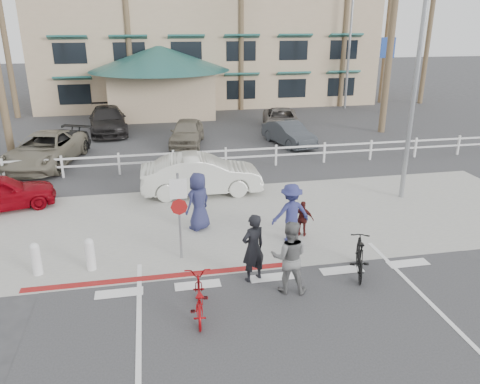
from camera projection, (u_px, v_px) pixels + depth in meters
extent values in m
plane|color=#333335|center=(278.00, 290.00, 12.02)|extent=(140.00, 140.00, 0.00)
cube|color=#333335|center=(302.00, 339.00, 10.18)|extent=(12.00, 16.00, 0.01)
cube|color=gray|center=(243.00, 220.00, 16.16)|extent=(22.00, 7.00, 0.01)
cube|color=#333335|center=(224.00, 183.00, 19.84)|extent=(40.00, 5.00, 0.01)
cube|color=#333335|center=(199.00, 132.00, 28.58)|extent=(50.00, 16.00, 0.01)
cube|color=maroon|center=(158.00, 277.00, 12.58)|extent=(7.00, 0.25, 0.02)
imported|color=maroon|center=(198.00, 297.00, 10.87)|extent=(0.77, 1.83, 0.94)
imported|color=black|center=(253.00, 248.00, 12.16)|extent=(0.81, 0.68, 1.89)
imported|color=black|center=(360.00, 256.00, 12.59)|extent=(1.10, 1.84, 1.07)
imported|color=slate|center=(289.00, 257.00, 11.66)|extent=(1.09, 0.95, 1.92)
imported|color=navy|center=(291.00, 213.00, 14.39)|extent=(1.27, 0.81, 1.87)
imported|color=#491513|center=(303.00, 219.00, 14.80)|extent=(0.75, 0.57, 1.18)
imported|color=#24264C|center=(198.00, 201.00, 15.18)|extent=(1.12, 1.07, 1.94)
imported|color=silver|center=(201.00, 175.00, 18.40)|extent=(4.75, 1.73, 1.55)
imported|color=#736D5B|center=(45.00, 150.00, 21.92)|extent=(3.62, 5.89, 1.52)
imported|color=black|center=(53.00, 147.00, 22.68)|extent=(3.62, 5.02, 1.35)
imported|color=#706858|center=(187.00, 132.00, 25.61)|extent=(2.44, 4.33, 1.39)
imported|color=#2E3236|center=(289.00, 133.00, 25.55)|extent=(2.28, 4.13, 1.29)
imported|color=black|center=(108.00, 120.00, 28.33)|extent=(2.63, 5.42, 1.52)
imported|color=#625D59|center=(281.00, 120.00, 29.02)|extent=(2.99, 4.97, 1.29)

